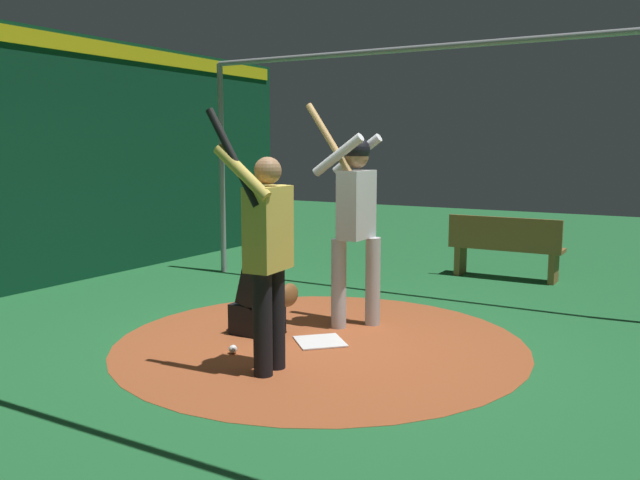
{
  "coord_description": "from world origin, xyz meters",
  "views": [
    {
      "loc": [
        2.95,
        -5.06,
        1.79
      ],
      "look_at": [
        0.0,
        0.0,
        0.95
      ],
      "focal_mm": 37.15,
      "sensor_mm": 36.0,
      "label": 1
    }
  ],
  "objects": [
    {
      "name": "dirt_circle",
      "position": [
        0.0,
        0.0,
        0.0
      ],
      "size": [
        3.74,
        3.74,
        0.01
      ],
      "primitive_type": "cylinder",
      "color": "#9E4C28",
      "rests_on": "ground"
    },
    {
      "name": "visitor",
      "position": [
        0.04,
        -0.89,
        0.99
      ],
      "size": [
        0.55,
        0.52,
        2.07
      ],
      "rotation": [
        0.0,
        0.0,
        0.07
      ],
      "color": "black",
      "rests_on": "ground"
    },
    {
      "name": "baseball_1",
      "position": [
        -0.48,
        -0.66,
        0.04
      ],
      "size": [
        0.07,
        0.07,
        0.07
      ],
      "primitive_type": "sphere",
      "color": "white",
      "rests_on": "dirt_circle"
    },
    {
      "name": "ground_plane",
      "position": [
        0.0,
        0.0,
        0.0
      ],
      "size": [
        26.63,
        26.63,
        0.0
      ],
      "primitive_type": "plane",
      "color": "#216633"
    },
    {
      "name": "bench",
      "position": [
        0.67,
        3.78,
        0.44
      ],
      "size": [
        1.5,
        0.36,
        0.85
      ],
      "color": "olive",
      "rests_on": "ground"
    },
    {
      "name": "catcher",
      "position": [
        -0.64,
        -0.02,
        0.38
      ],
      "size": [
        0.58,
        0.4,
        0.96
      ],
      "color": "black",
      "rests_on": "ground"
    },
    {
      "name": "cage_frame",
      "position": [
        0.0,
        0.0,
        2.08
      ],
      "size": [
        5.95,
        4.66,
        2.93
      ],
      "color": "gray",
      "rests_on": "ground"
    },
    {
      "name": "home_plate",
      "position": [
        0.0,
        0.0,
        0.01
      ],
      "size": [
        0.59,
        0.59,
        0.01
      ],
      "primitive_type": "cube",
      "rotation": [
        0.0,
        0.0,
        0.79
      ],
      "color": "white",
      "rests_on": "dirt_circle"
    },
    {
      "name": "back_wall",
      "position": [
        -4.29,
        0.0,
        1.63
      ],
      "size": [
        0.22,
        10.63,
        3.23
      ],
      "color": "#0C3D26",
      "rests_on": "ground"
    },
    {
      "name": "batter",
      "position": [
        0.01,
        0.66,
        1.15
      ],
      "size": [
        0.68,
        0.49,
        2.2
      ],
      "color": "#B3B3B7",
      "rests_on": "ground"
    },
    {
      "name": "baseball_0",
      "position": [
        -0.23,
        -0.51,
        0.04
      ],
      "size": [
        0.07,
        0.07,
        0.07
      ],
      "primitive_type": "sphere",
      "color": "white",
      "rests_on": "dirt_circle"
    }
  ]
}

